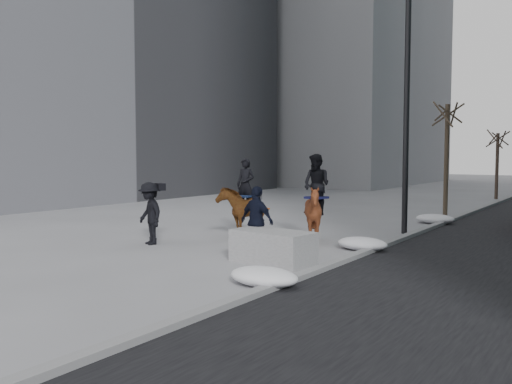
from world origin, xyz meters
The scene contains 12 objects.
ground centered at (0.00, 0.00, 0.00)m, with size 120.00×120.00×0.00m, color gray.
curb centered at (3.00, 10.00, 0.06)m, with size 0.25×90.00×0.12m, color gray.
building_left centered at (-19.00, 10.00, 10.00)m, with size 12.00×26.00×20.00m, color #595960.
planter centered at (1.68, -0.58, 0.38)m, with size 1.92×0.96×0.77m, color #99989B.
tree_near centered at (2.40, 11.34, 2.52)m, with size 1.20×1.20×5.05m, color #3B2F23, non-canonical shape.
tree_far centered at (2.40, 21.85, 2.07)m, with size 1.20×1.20×4.14m, color #34291F, non-canonical shape.
mounted_left centered at (-1.39, 2.53, 0.90)m, with size 0.98×1.92×2.41m.
mounted_right centered at (1.17, 2.42, 1.02)m, with size 1.61×1.74×2.55m.
feeder centered at (0.89, -0.06, 0.88)m, with size 1.09×0.94×1.75m.
camera_crew centered at (-2.62, -0.26, 0.89)m, with size 1.29×1.02×1.75m.
lamppost centered at (2.60, 5.56, 4.99)m, with size 0.25×2.95×9.09m.
snow_piles centered at (2.70, 2.67, 0.18)m, with size 1.45×12.28×0.37m.
Camera 1 is at (8.37, -11.08, 2.54)m, focal length 38.00 mm.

